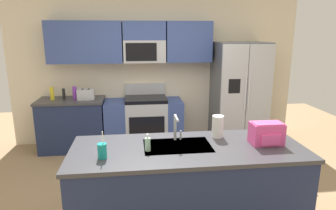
% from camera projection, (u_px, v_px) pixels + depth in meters
% --- Properties ---
extents(ground_plane, '(9.00, 9.00, 0.00)m').
position_uv_depth(ground_plane, '(172.00, 198.00, 3.70)').
color(ground_plane, '#997A56').
rests_on(ground_plane, ground).
extents(kitchen_wall_unit, '(5.20, 0.43, 2.60)m').
position_uv_depth(kitchen_wall_unit, '(149.00, 63.00, 5.34)').
color(kitchen_wall_unit, beige).
rests_on(kitchen_wall_unit, ground).
extents(back_counter, '(1.12, 0.63, 0.90)m').
position_uv_depth(back_counter, '(73.00, 124.00, 5.15)').
color(back_counter, '#1E2A4D').
rests_on(back_counter, ground).
extents(range_oven, '(1.36, 0.61, 1.10)m').
position_uv_depth(range_oven, '(144.00, 122.00, 5.30)').
color(range_oven, '#B7BABF').
rests_on(range_oven, ground).
extents(refrigerator, '(0.90, 0.76, 1.85)m').
position_uv_depth(refrigerator, '(239.00, 94.00, 5.32)').
color(refrigerator, '#4C4F54').
rests_on(refrigerator, ground).
extents(island_counter, '(2.34, 0.92, 0.90)m').
position_uv_depth(island_counter, '(187.00, 187.00, 3.07)').
color(island_counter, '#1E2A4D').
rests_on(island_counter, ground).
extents(toaster, '(0.28, 0.16, 0.18)m').
position_uv_depth(toaster, '(86.00, 94.00, 5.01)').
color(toaster, '#B7BABF').
rests_on(toaster, back_counter).
extents(pepper_mill, '(0.05, 0.05, 0.19)m').
position_uv_depth(pepper_mill, '(64.00, 94.00, 5.01)').
color(pepper_mill, black).
rests_on(pepper_mill, back_counter).
extents(bottle_yellow, '(0.07, 0.07, 0.22)m').
position_uv_depth(bottle_yellow, '(52.00, 93.00, 4.98)').
color(bottle_yellow, yellow).
rests_on(bottle_yellow, back_counter).
extents(bottle_purple, '(0.07, 0.07, 0.22)m').
position_uv_depth(bottle_purple, '(75.00, 93.00, 5.01)').
color(bottle_purple, purple).
rests_on(bottle_purple, back_counter).
extents(sink_faucet, '(0.08, 0.21, 0.28)m').
position_uv_depth(sink_faucet, '(176.00, 126.00, 3.09)').
color(sink_faucet, '#B7BABF').
rests_on(sink_faucet, island_counter).
extents(drink_cup_teal, '(0.08, 0.08, 0.26)m').
position_uv_depth(drink_cup_teal, '(102.00, 151.00, 2.68)').
color(drink_cup_teal, teal).
rests_on(drink_cup_teal, island_counter).
extents(soap_dispenser, '(0.06, 0.06, 0.17)m').
position_uv_depth(soap_dispenser, '(148.00, 144.00, 2.85)').
color(soap_dispenser, '#A5D8B2').
rests_on(soap_dispenser, island_counter).
extents(paper_towel_roll, '(0.12, 0.12, 0.24)m').
position_uv_depth(paper_towel_roll, '(218.00, 126.00, 3.22)').
color(paper_towel_roll, white).
rests_on(paper_towel_roll, island_counter).
extents(backpack, '(0.32, 0.22, 0.23)m').
position_uv_depth(backpack, '(267.00, 133.00, 3.02)').
color(backpack, '#EA4C93').
rests_on(backpack, island_counter).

